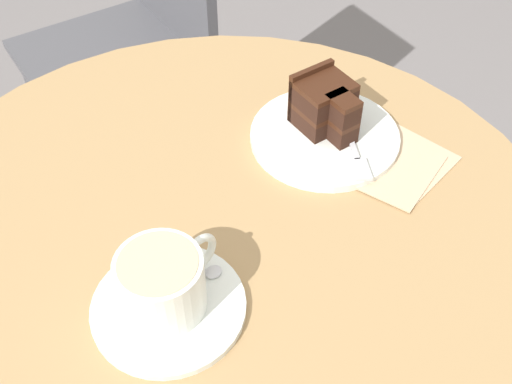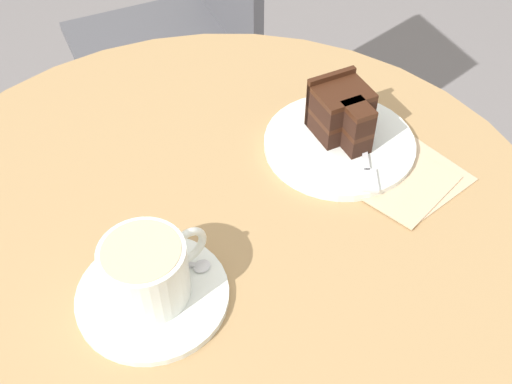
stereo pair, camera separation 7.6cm
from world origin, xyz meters
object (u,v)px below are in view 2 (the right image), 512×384
at_px(coffee_cup, 146,270).
at_px(napkin, 402,177).
at_px(cake_plate, 339,144).
at_px(cake_slice, 342,112).
at_px(saucer, 153,296).
at_px(cafe_chair, 190,11).
at_px(teaspoon, 179,264).
at_px(fork, 365,159).

bearing_deg(coffee_cup, napkin, -8.29).
height_order(cake_plate, cake_slice, cake_slice).
relative_size(saucer, cafe_chair, 0.18).
bearing_deg(cake_slice, napkin, -85.09).
bearing_deg(napkin, coffee_cup, 171.71).
xyz_separation_m(teaspoon, cake_plate, (0.28, 0.03, -0.01)).
distance_m(coffee_cup, cake_plate, 0.33).
xyz_separation_m(coffee_cup, napkin, (0.35, -0.05, -0.04)).
xyz_separation_m(coffee_cup, teaspoon, (0.04, 0.01, -0.03)).
height_order(cake_slice, fork, cake_slice).
xyz_separation_m(saucer, teaspoon, (0.04, 0.01, 0.01)).
distance_m(cake_slice, fork, 0.07).
height_order(teaspoon, napkin, teaspoon).
xyz_separation_m(cake_plate, fork, (-0.00, -0.05, 0.01)).
bearing_deg(fork, cake_plate, -141.34).
height_order(saucer, cafe_chair, cafe_chair).
height_order(coffee_cup, fork, coffee_cup).
bearing_deg(coffee_cup, cake_plate, 7.48).
bearing_deg(teaspoon, cake_plate, 53.87).
xyz_separation_m(cake_plate, cake_slice, (0.01, 0.01, 0.04)).
distance_m(coffee_cup, teaspoon, 0.06).
bearing_deg(fork, cake_slice, -152.60).
bearing_deg(saucer, cafe_chair, 53.29).
bearing_deg(napkin, saucer, 172.44).
height_order(cake_slice, napkin, cake_slice).
relative_size(cake_slice, fork, 0.77).
bearing_deg(teaspoon, napkin, 35.92).
distance_m(saucer, teaspoon, 0.05).
relative_size(fork, napkin, 0.86).
relative_size(saucer, napkin, 1.11).
xyz_separation_m(saucer, fork, (0.33, -0.00, 0.01)).
relative_size(saucer, cake_slice, 1.67).
relative_size(cake_slice, cafe_chair, 0.11).
distance_m(coffee_cup, cake_slice, 0.35).
distance_m(saucer, napkin, 0.35).
bearing_deg(cake_slice, cafe_chair, 72.97).
relative_size(saucer, cake_plate, 0.82).
xyz_separation_m(fork, cafe_chair, (0.22, 0.74, -0.20)).
height_order(coffee_cup, teaspoon, coffee_cup).
height_order(cake_plate, fork, fork).
bearing_deg(teaspoon, fork, 44.04).
height_order(coffee_cup, napkin, coffee_cup).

